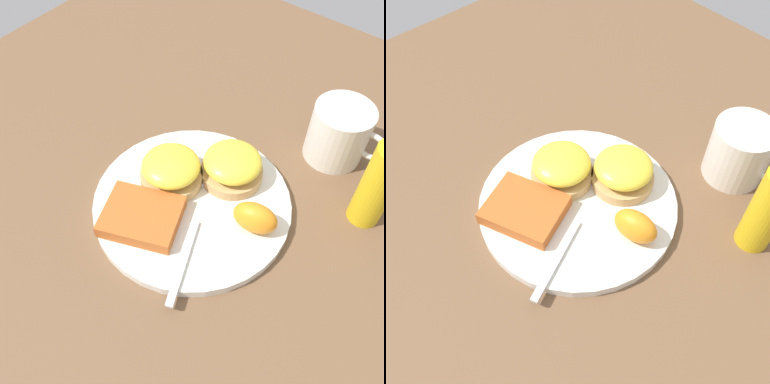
{
  "view_description": "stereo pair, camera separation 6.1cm",
  "coord_description": "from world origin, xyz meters",
  "views": [
    {
      "loc": [
        0.23,
        -0.29,
        0.52
      ],
      "look_at": [
        0.0,
        0.0,
        0.03
      ],
      "focal_mm": 42.0,
      "sensor_mm": 36.0,
      "label": 1
    },
    {
      "loc": [
        0.27,
        -0.25,
        0.52
      ],
      "look_at": [
        0.0,
        0.0,
        0.03
      ],
      "focal_mm": 42.0,
      "sensor_mm": 36.0,
      "label": 2
    }
  ],
  "objects": [
    {
      "name": "fork",
      "position": [
        0.02,
        -0.02,
        0.02
      ],
      "size": [
        0.11,
        0.22,
        0.0
      ],
      "color": "silver",
      "rests_on": "plate"
    },
    {
      "name": "ground_plane",
      "position": [
        0.0,
        0.0,
        0.0
      ],
      "size": [
        1.1,
        1.1,
        0.0
      ],
      "primitive_type": "plane",
      "color": "brown"
    },
    {
      "name": "plate",
      "position": [
        0.0,
        0.0,
        0.01
      ],
      "size": [
        0.28,
        0.28,
        0.01
      ],
      "primitive_type": "cylinder",
      "color": "silver",
      "rests_on": "ground_plane"
    },
    {
      "name": "sandwich_benedict_left",
      "position": [
        0.02,
        0.07,
        0.04
      ],
      "size": [
        0.09,
        0.09,
        0.05
      ],
      "color": "tan",
      "rests_on": "plate"
    },
    {
      "name": "hashbrown_patty",
      "position": [
        -0.03,
        -0.07,
        0.02
      ],
      "size": [
        0.12,
        0.12,
        0.02
      ],
      "primitive_type": "cube",
      "rotation": [
        0.0,
        0.0,
        0.39
      ],
      "color": "#B85B24",
      "rests_on": "plate"
    },
    {
      "name": "sandwich_benedict_right",
      "position": [
        -0.05,
        0.01,
        0.04
      ],
      "size": [
        0.09,
        0.09,
        0.05
      ],
      "color": "tan",
      "rests_on": "plate"
    },
    {
      "name": "cup",
      "position": [
        0.11,
        0.21,
        0.05
      ],
      "size": [
        0.12,
        0.09,
        0.09
      ],
      "color": "silver",
      "rests_on": "ground_plane"
    },
    {
      "name": "condiment_bottle",
      "position": [
        0.2,
        0.14,
        0.07
      ],
      "size": [
        0.04,
        0.04,
        0.13
      ],
      "primitive_type": "cylinder",
      "color": "gold",
      "rests_on": "ground_plane"
    },
    {
      "name": "orange_wedge",
      "position": [
        0.09,
        0.02,
        0.04
      ],
      "size": [
        0.07,
        0.05,
        0.04
      ],
      "primitive_type": "ellipsoid",
      "rotation": [
        0.0,
        0.0,
        0.22
      ],
      "color": "orange",
      "rests_on": "plate"
    }
  ]
}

